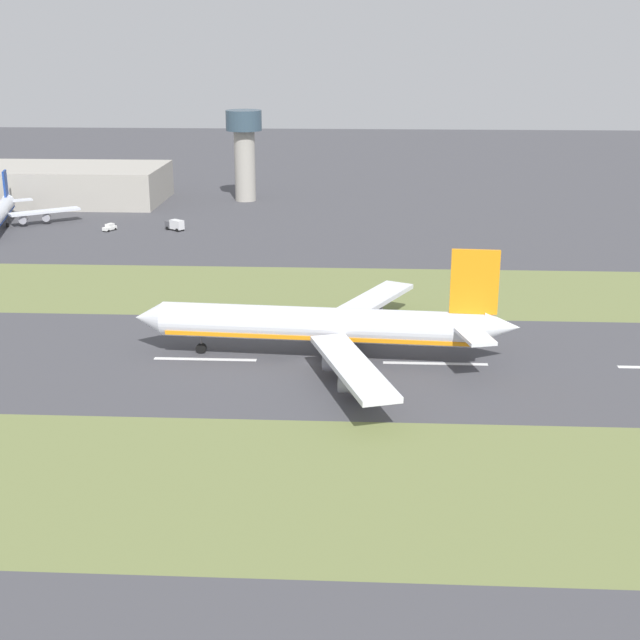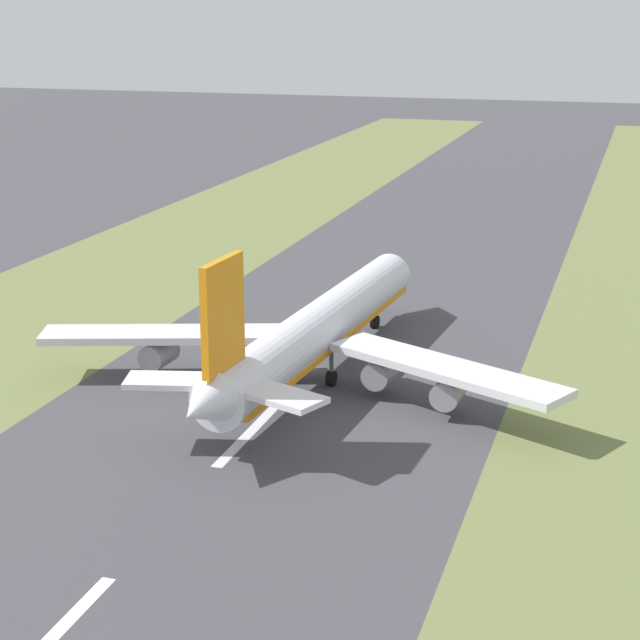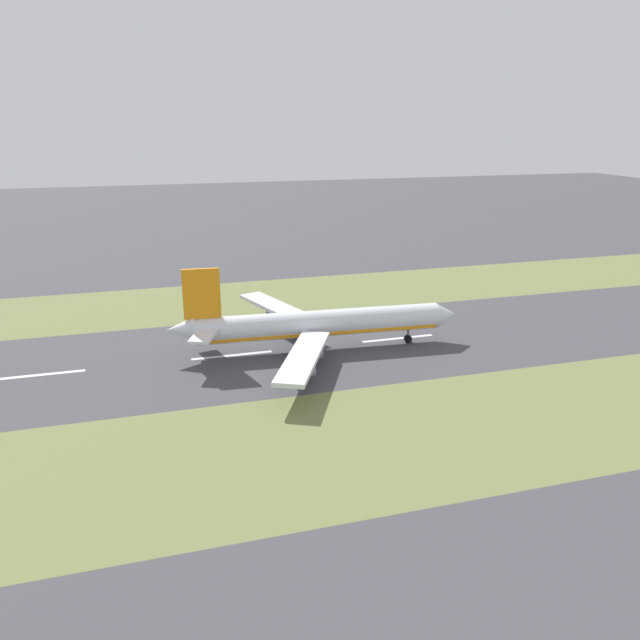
% 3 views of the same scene
% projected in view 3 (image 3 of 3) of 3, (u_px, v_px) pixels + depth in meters
% --- Properties ---
extents(ground_plane, '(800.00, 800.00, 0.00)m').
position_uv_depth(ground_plane, '(327.00, 346.00, 145.26)').
color(ground_plane, '#424247').
extents(grass_median_west, '(40.00, 600.00, 0.01)m').
position_uv_depth(grass_median_west, '(283.00, 296.00, 186.34)').
color(grass_median_west, olive).
rests_on(grass_median_west, ground).
extents(grass_median_east, '(40.00, 600.00, 0.01)m').
position_uv_depth(grass_median_east, '(406.00, 435.00, 104.16)').
color(grass_median_east, olive).
rests_on(grass_median_east, ground).
extents(centreline_dash_near, '(1.20, 18.00, 0.01)m').
position_uv_depth(centreline_dash_near, '(39.00, 375.00, 128.52)').
color(centreline_dash_near, silver).
rests_on(centreline_dash_near, ground).
extents(centreline_dash_mid, '(1.20, 18.00, 0.01)m').
position_uv_depth(centreline_dash_mid, '(232.00, 355.00, 139.28)').
color(centreline_dash_mid, silver).
rests_on(centreline_dash_mid, ground).
extents(centreline_dash_far, '(1.20, 18.00, 0.01)m').
position_uv_depth(centreline_dash_far, '(398.00, 338.00, 150.03)').
color(centreline_dash_far, silver).
rests_on(centreline_dash_far, ground).
extents(airplane_main_jet, '(63.98, 67.22, 20.20)m').
position_uv_depth(airplane_main_jet, '(312.00, 325.00, 140.88)').
color(airplane_main_jet, silver).
rests_on(airplane_main_jet, ground).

